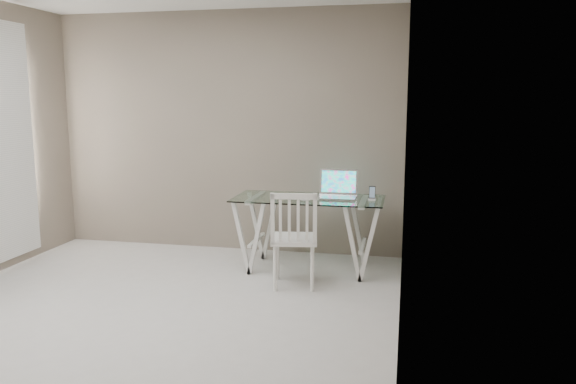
# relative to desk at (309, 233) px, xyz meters

# --- Properties ---
(room) EXTENTS (4.50, 4.52, 2.71)m
(room) POSITION_rel_desk_xyz_m (-1.13, -1.60, 1.33)
(room) COLOR #B3B0AC
(room) RESTS_ON ground
(desk) EXTENTS (1.50, 0.70, 0.75)m
(desk) POSITION_rel_desk_xyz_m (0.00, 0.00, 0.00)
(desk) COLOR silver
(desk) RESTS_ON ground
(chair) EXTENTS (0.48, 0.48, 0.91)m
(chair) POSITION_rel_desk_xyz_m (-0.03, -0.59, 0.12)
(chair) COLOR silver
(chair) RESTS_ON ground
(laptop) EXTENTS (0.39, 0.33, 0.27)m
(laptop) POSITION_rel_desk_xyz_m (0.28, 0.11, 0.43)
(laptop) COLOR silver
(laptop) RESTS_ON desk
(keyboard) EXTENTS (0.29, 0.12, 0.01)m
(keyboard) POSITION_rel_desk_xyz_m (-0.23, -0.02, 0.37)
(keyboard) COLOR silver
(keyboard) RESTS_ON desk
(mouse) EXTENTS (0.11, 0.07, 0.04)m
(mouse) POSITION_rel_desk_xyz_m (-0.00, -0.19, 0.38)
(mouse) COLOR white
(mouse) RESTS_ON desk
(phone_dock) EXTENTS (0.07, 0.07, 0.14)m
(phone_dock) POSITION_rel_desk_xyz_m (0.63, 0.01, 0.40)
(phone_dock) COLOR white
(phone_dock) RESTS_ON desk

